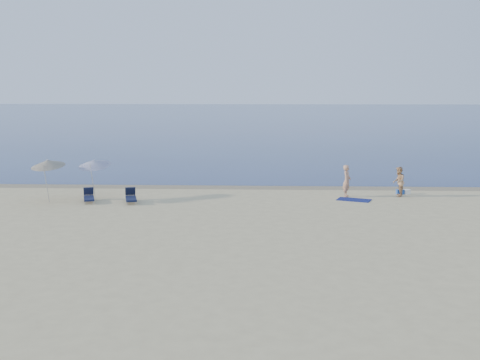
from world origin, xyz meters
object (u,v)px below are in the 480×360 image
at_px(person_left, 347,181).
at_px(umbrella_near, 94,163).
at_px(blue_cooler, 400,192).
at_px(person_right, 399,182).

distance_m(person_left, umbrella_near, 14.31).
height_order(person_left, blue_cooler, person_left).
height_order(person_left, umbrella_near, umbrella_near).
bearing_deg(person_right, blue_cooler, 175.52).
relative_size(person_left, umbrella_near, 0.77).
distance_m(person_left, person_right, 2.98).
relative_size(person_right, blue_cooler, 4.29).
bearing_deg(person_right, person_left, -70.72).
bearing_deg(person_left, person_right, -69.68).
distance_m(person_right, umbrella_near, 17.28).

